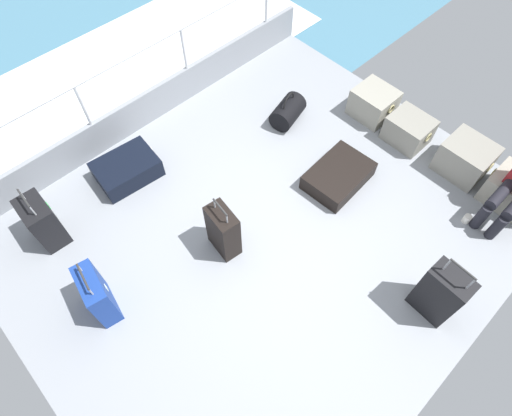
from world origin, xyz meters
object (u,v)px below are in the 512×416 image
Objects in this scene: suitcase_3 at (98,294)px; suitcase_1 at (440,293)px; cargo_crate_1 at (409,130)px; suitcase_5 at (338,176)px; duffel_bag at (288,112)px; suitcase_2 at (127,169)px; suitcase_0 at (43,222)px; cargo_crate_2 at (465,158)px; cargo_crate_0 at (373,103)px; suitcase_4 at (223,231)px; paper_cup at (467,219)px.

suitcase_1 is at bearing 46.25° from suitcase_3.
cargo_crate_1 reaches higher than suitcase_5.
suitcase_1 is at bearing -16.45° from duffel_bag.
suitcase_3 is (1.17, -1.07, 0.17)m from suitcase_2.
suitcase_0 reaches higher than cargo_crate_1.
cargo_crate_1 is at bearing 79.36° from suitcase_3.
cargo_crate_1 is 1.03× the size of duffel_bag.
suitcase_2 is (-2.61, -2.88, -0.08)m from cargo_crate_2.
cargo_crate_0 is 0.57m from cargo_crate_1.
cargo_crate_1 is 0.72× the size of suitcase_0.
suitcase_0 is at bearing -83.93° from suitcase_2.
cargo_crate_0 reaches higher than suitcase_2.
cargo_crate_2 is 2.91m from suitcase_4.
cargo_crate_0 is 1.82m from paper_cup.
suitcase_3 is at bearing -119.25° from paper_cup.
cargo_crate_0 is 3.13m from suitcase_2.
cargo_crate_0 is at bearing 109.81° from suitcase_5.
suitcase_3 is at bearing -101.54° from suitcase_5.
suitcase_3 is at bearing -133.75° from suitcase_1.
suitcase_5 is (0.26, 1.50, -0.21)m from suitcase_4.
cargo_crate_0 is 4.07m from suitcase_0.
suitcase_0 is at bearing -137.43° from suitcase_4.
suitcase_4 reaches higher than duffel_bag.
suitcase_0 is 0.84× the size of suitcase_1.
cargo_crate_1 is 1.27m from paper_cup.
suitcase_1 reaches higher than suitcase_3.
cargo_crate_0 is 1.02× the size of duffel_bag.
suitcase_5 is at bearing -70.19° from cargo_crate_0.
cargo_crate_1 is 5.28× the size of paper_cup.
suitcase_4 is at bearing -65.39° from duffel_bag.
suitcase_1 reaches higher than cargo_crate_1.
cargo_crate_2 is at bearing 24.75° from duffel_bag.
suitcase_0 reaches higher than duffel_bag.
cargo_crate_0 is 0.60× the size of suitcase_1.
suitcase_4 is 1.96m from duffel_bag.
paper_cup is at bearing 103.66° from suitcase_1.
suitcase_2 is at bearing -142.99° from paper_cup.
suitcase_0 is at bearing -100.21° from duffel_bag.
suitcase_2 is 2.08m from duffel_bag.
paper_cup is (1.73, -0.54, -0.14)m from cargo_crate_0.
suitcase_0 is 0.93× the size of suitcase_5.
cargo_crate_2 is 2.15m from duffel_bag.
cargo_crate_0 is at bearing 140.46° from suitcase_1.
duffel_bag is (-2.67, 0.79, -0.19)m from suitcase_1.
suitcase_5 is (-0.88, -1.18, -0.10)m from cargo_crate_2.
suitcase_1 reaches higher than suitcase_5.
suitcase_5 is (0.41, -1.14, -0.08)m from cargo_crate_0.
cargo_crate_1 is at bearing 33.67° from duffel_bag.
cargo_crate_2 is 4.65m from suitcase_0.
cargo_crate_2 reaches higher than paper_cup.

